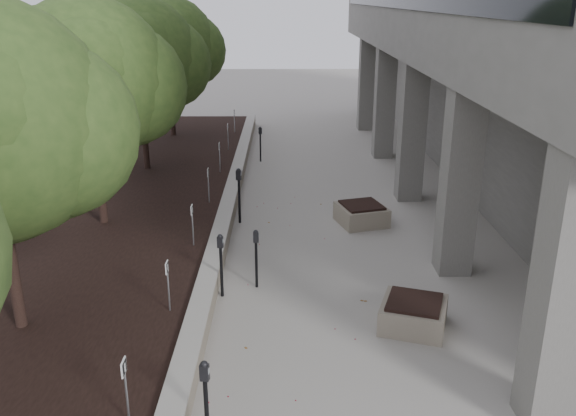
{
  "coord_description": "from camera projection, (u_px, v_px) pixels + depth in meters",
  "views": [
    {
      "loc": [
        -0.29,
        -6.06,
        5.72
      ],
      "look_at": [
        -0.21,
        6.95,
        1.13
      ],
      "focal_mm": 37.46,
      "sensor_mm": 36.0,
      "label": 1
    }
  ],
  "objects": [
    {
      "name": "planting_bed",
      "position": [
        89.0,
        216.0,
        16.01
      ],
      "size": [
        7.0,
        26.0,
        0.4
      ],
      "primitive_type": "cube",
      "color": "black",
      "rests_on": "ground"
    },
    {
      "name": "parking_sign_8",
      "position": [
        234.0,
        121.0,
        24.76
      ],
      "size": [
        0.04,
        0.22,
        0.96
      ],
      "primitive_type": null,
      "color": "black",
      "rests_on": "planting_bed"
    },
    {
      "name": "parking_meter_3",
      "position": [
        256.0,
        259.0,
        12.31
      ],
      "size": [
        0.14,
        0.1,
        1.28
      ],
      "primitive_type": null,
      "rotation": [
        0.0,
        0.0,
        0.12
      ],
      "color": "black",
      "rests_on": "ground"
    },
    {
      "name": "parking_sign_3",
      "position": [
        168.0,
        286.0,
        10.62
      ],
      "size": [
        0.04,
        0.22,
        0.96
      ],
      "primitive_type": null,
      "color": "black",
      "rests_on": "planting_bed"
    },
    {
      "name": "retaining_wall",
      "position": [
        227.0,
        214.0,
        16.01
      ],
      "size": [
        0.39,
        26.0,
        0.5
      ],
      "primitive_type": null,
      "color": "gray",
      "rests_on": "ground"
    },
    {
      "name": "parking_meter_4",
      "position": [
        239.0,
        196.0,
        15.82
      ],
      "size": [
        0.17,
        0.14,
        1.51
      ],
      "primitive_type": null,
      "rotation": [
        0.0,
        0.0,
        -0.25
      ],
      "color": "black",
      "rests_on": "ground"
    },
    {
      "name": "parking_meter_2",
      "position": [
        221.0,
        266.0,
        11.92
      ],
      "size": [
        0.15,
        0.12,
        1.35
      ],
      "primitive_type": null,
      "rotation": [
        0.0,
        0.0,
        -0.16
      ],
      "color": "black",
      "rests_on": "ground"
    },
    {
      "name": "crabapple_tree_3",
      "position": [
        93.0,
        114.0,
        14.1
      ],
      "size": [
        4.6,
        4.0,
        5.44
      ],
      "primitive_type": null,
      "color": "#2F4A1C",
      "rests_on": "planting_bed"
    },
    {
      "name": "planter_front",
      "position": [
        414.0,
        314.0,
        10.94
      ],
      "size": [
        1.44,
        1.44,
        0.53
      ],
      "primitive_type": null,
      "rotation": [
        0.0,
        0.0,
        -0.33
      ],
      "color": "gray",
      "rests_on": "ground"
    },
    {
      "name": "berry_scatter",
      "position": [
        294.0,
        291.0,
        12.33
      ],
      "size": [
        3.3,
        14.1,
        0.02
      ],
      "primitive_type": null,
      "color": "maroon",
      "rests_on": "ground"
    },
    {
      "name": "planter_back",
      "position": [
        361.0,
        214.0,
        15.94
      ],
      "size": [
        1.45,
        1.45,
        0.55
      ],
      "primitive_type": null,
      "rotation": [
        0.0,
        0.0,
        0.28
      ],
      "color": "gray",
      "rests_on": "ground"
    },
    {
      "name": "parking_sign_7",
      "position": [
        228.0,
        137.0,
        21.93
      ],
      "size": [
        0.04,
        0.22,
        0.96
      ],
      "primitive_type": null,
      "color": "black",
      "rests_on": "planting_bed"
    },
    {
      "name": "parking_sign_2",
      "position": [
        126.0,
        392.0,
        7.79
      ],
      "size": [
        0.04,
        0.22,
        0.96
      ],
      "primitive_type": null,
      "color": "black",
      "rests_on": "planting_bed"
    },
    {
      "name": "parking_sign_4",
      "position": [
        193.0,
        225.0,
        13.44
      ],
      "size": [
        0.04,
        0.22,
        0.96
      ],
      "primitive_type": null,
      "color": "black",
      "rests_on": "planting_bed"
    },
    {
      "name": "parking_meter_5",
      "position": [
        260.0,
        144.0,
        21.82
      ],
      "size": [
        0.15,
        0.12,
        1.29
      ],
      "primitive_type": null,
      "rotation": [
        0.0,
        0.0,
        0.29
      ],
      "color": "black",
      "rests_on": "ground"
    },
    {
      "name": "crabapple_tree_4",
      "position": [
        140.0,
        84.0,
        18.81
      ],
      "size": [
        4.6,
        4.0,
        5.44
      ],
      "primitive_type": null,
      "color": "#2F4A1C",
      "rests_on": "planting_bed"
    },
    {
      "name": "parking_sign_5",
      "position": [
        209.0,
        186.0,
        16.27
      ],
      "size": [
        0.04,
        0.22,
        0.96
      ],
      "primitive_type": null,
      "color": "black",
      "rests_on": "planting_bed"
    },
    {
      "name": "parking_sign_6",
      "position": [
        220.0,
        157.0,
        19.1
      ],
      "size": [
        0.04,
        0.22,
        0.96
      ],
      "primitive_type": null,
      "color": "black",
      "rests_on": "planting_bed"
    },
    {
      "name": "crabapple_tree_5",
      "position": [
        169.0,
        67.0,
        23.53
      ],
      "size": [
        4.6,
        4.0,
        5.44
      ],
      "primitive_type": null,
      "color": "#2F4A1C",
      "rests_on": "planting_bed"
    },
    {
      "name": "parking_meter_1",
      "position": [
        206.0,
        406.0,
        7.82
      ],
      "size": [
        0.15,
        0.12,
        1.37
      ],
      "primitive_type": null,
      "rotation": [
        0.0,
        0.0,
        -0.18
      ],
      "color": "black",
      "rests_on": "ground"
    }
  ]
}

